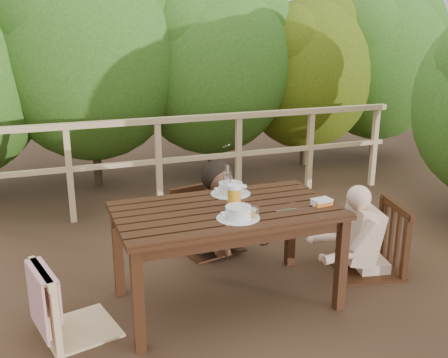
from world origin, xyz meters
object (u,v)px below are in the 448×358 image
object	(u,v)px
bread_roll	(245,214)
tumbler	(254,213)
soup_near	(238,213)
woman	(207,179)
table	(227,256)
chair_far	(208,195)
bottle	(227,183)
beer_glass	(234,198)
chair_right	(370,209)
diner_right	(374,200)
butter_tub	(322,203)
soup_far	(231,189)
chair_left	(74,266)

from	to	relation	value
bread_roll	tumbler	size ratio (longest dim) A/B	1.74
soup_near	woman	bearing A→B (deg)	81.37
table	bread_roll	bearing A→B (deg)	-77.78
chair_far	bread_roll	size ratio (longest dim) A/B	7.82
bottle	beer_glass	bearing A→B (deg)	-99.76
table	bottle	world-z (taller)	bottle
chair_far	chair_right	bearing A→B (deg)	-51.09
chair_right	bottle	size ratio (longest dim) A/B	4.10
diner_right	bread_roll	bearing A→B (deg)	116.36
woman	soup_near	distance (m)	1.16
soup_near	table	bearing A→B (deg)	89.83
diner_right	beer_glass	distance (m)	1.25
soup_near	butter_tub	distance (m)	0.64
soup_far	beer_glass	size ratio (longest dim) A/B	1.62
bread_roll	chair_left	bearing A→B (deg)	169.28
soup_far	chair_far	bearing A→B (deg)	86.67
table	soup_near	world-z (taller)	soup_near
chair_left	soup_near	xyz separation A→B (m)	(1.02, -0.20, 0.28)
diner_right	bottle	distance (m)	1.22
chair_right	bread_roll	world-z (taller)	chair_right
chair_left	chair_right	bearing A→B (deg)	-101.28
diner_right	bread_roll	distance (m)	1.26
soup_near	beer_glass	xyz separation A→B (m)	(0.04, 0.16, 0.04)
chair_left	butter_tub	xyz separation A→B (m)	(1.66, -0.16, 0.26)
bread_roll	beer_glass	size ratio (longest dim) A/B	0.71
tumbler	butter_tub	xyz separation A→B (m)	(0.52, 0.04, -0.01)
table	woman	bearing A→B (deg)	79.49
beer_glass	bottle	world-z (taller)	bottle
diner_right	bottle	size ratio (longest dim) A/B	4.61
soup_far	bread_roll	bearing A→B (deg)	-100.18
chair_far	bottle	size ratio (longest dim) A/B	3.95
tumbler	chair_left	bearing A→B (deg)	169.84
tumbler	beer_glass	bearing A→B (deg)	112.77
diner_right	bottle	bearing A→B (deg)	96.99
soup_far	table	bearing A→B (deg)	-116.33
bottle	chair_left	bearing A→B (deg)	-169.10
soup_near	bottle	size ratio (longest dim) A/B	1.10
chair_left	tumbler	world-z (taller)	chair_left
woman	chair_left	bearing A→B (deg)	25.29
beer_glass	soup_near	bearing A→B (deg)	-102.94
tumbler	soup_near	bearing A→B (deg)	176.49
table	woman	xyz separation A→B (m)	(0.17, 0.93, 0.29)
chair_far	tumbler	world-z (taller)	chair_far
chair_right	diner_right	xyz separation A→B (m)	(0.03, 0.00, 0.07)
diner_right	tumbler	xyz separation A→B (m)	(-1.16, -0.29, 0.15)
diner_right	butter_tub	xyz separation A→B (m)	(-0.63, -0.25, 0.14)
diner_right	table	bearing A→B (deg)	106.27
diner_right	chair_far	bearing A→B (deg)	65.66
table	butter_tub	distance (m)	0.76
bottle	tumbler	distance (m)	0.43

